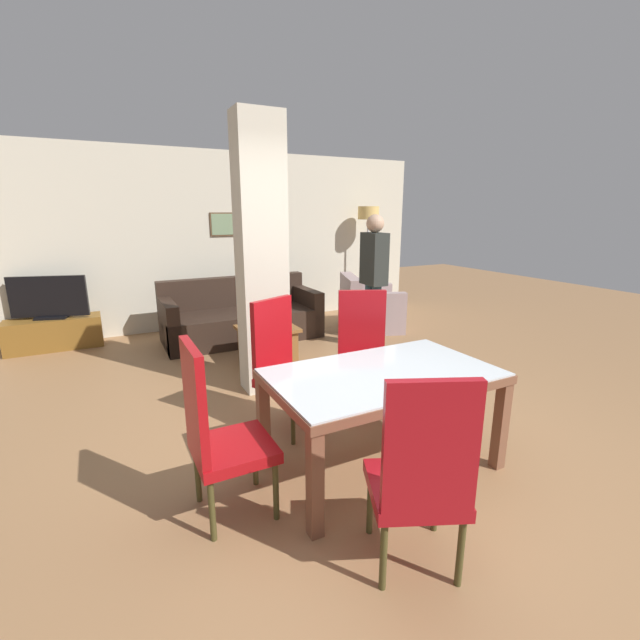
# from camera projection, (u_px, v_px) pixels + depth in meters

# --- Properties ---
(ground_plane) EXTENTS (18.00, 18.00, 0.00)m
(ground_plane) POSITION_uv_depth(u_px,v_px,m) (379.00, 464.00, 3.15)
(ground_plane) COLOR #946A44
(back_wall) EXTENTS (7.20, 0.09, 2.70)m
(back_wall) POSITION_uv_depth(u_px,v_px,m) (216.00, 241.00, 6.71)
(back_wall) COLOR beige
(back_wall) RESTS_ON ground_plane
(divider_pillar) EXTENTS (0.46, 0.31, 2.70)m
(divider_pillar) POSITION_uv_depth(u_px,v_px,m) (262.00, 259.00, 4.20)
(divider_pillar) COLOR beige
(divider_pillar) RESTS_ON ground_plane
(dining_table) EXTENTS (1.58, 0.94, 0.73)m
(dining_table) POSITION_uv_depth(u_px,v_px,m) (382.00, 391.00, 3.00)
(dining_table) COLOR brown
(dining_table) RESTS_ON ground_plane
(dining_chair_near_left) EXTENTS (0.61, 0.61, 1.10)m
(dining_chair_near_left) POSITION_uv_depth(u_px,v_px,m) (421.00, 474.00, 2.07)
(dining_chair_near_left) COLOR maroon
(dining_chair_near_left) RESTS_ON ground_plane
(dining_chair_far_left) EXTENTS (0.61, 0.61, 1.10)m
(dining_chair_far_left) POSITION_uv_depth(u_px,v_px,m) (282.00, 363.00, 3.59)
(dining_chair_far_left) COLOR #A10D13
(dining_chair_far_left) RESTS_ON ground_plane
(dining_chair_head_left) EXTENTS (0.46, 0.46, 1.10)m
(dining_chair_head_left) POSITION_uv_depth(u_px,v_px,m) (217.00, 430.00, 2.49)
(dining_chair_head_left) COLOR #A00D12
(dining_chair_head_left) RESTS_ON ground_plane
(dining_chair_far_right) EXTENTS (0.61, 0.61, 1.10)m
(dining_chair_far_right) POSITION_uv_depth(u_px,v_px,m) (363.00, 350.00, 3.92)
(dining_chair_far_right) COLOR #A41018
(dining_chair_far_right) RESTS_ON ground_plane
(sofa) EXTENTS (2.18, 0.95, 0.86)m
(sofa) POSITION_uv_depth(u_px,v_px,m) (241.00, 319.00, 6.19)
(sofa) COLOR black
(sofa) RESTS_ON ground_plane
(armchair) EXTENTS (1.13, 1.18, 0.83)m
(armchair) POSITION_uv_depth(u_px,v_px,m) (368.00, 310.00, 6.71)
(armchair) COLOR #A28A8C
(armchair) RESTS_ON ground_plane
(coffee_table) EXTENTS (0.68, 0.58, 0.44)m
(coffee_table) POSITION_uv_depth(u_px,v_px,m) (268.00, 344.00, 5.24)
(coffee_table) COLOR brown
(coffee_table) RESTS_ON ground_plane
(bottle) EXTENTS (0.07, 0.07, 0.25)m
(bottle) POSITION_uv_depth(u_px,v_px,m) (275.00, 316.00, 5.31)
(bottle) COLOR #B2B7BC
(bottle) RESTS_ON coffee_table
(tv_stand) EXTENTS (1.15, 0.40, 0.42)m
(tv_stand) POSITION_uv_depth(u_px,v_px,m) (54.00, 334.00, 5.73)
(tv_stand) COLOR brown
(tv_stand) RESTS_ON ground_plane
(tv_screen) EXTENTS (0.92, 0.31, 0.57)m
(tv_screen) POSITION_uv_depth(u_px,v_px,m) (49.00, 298.00, 5.61)
(tv_screen) COLOR black
(tv_screen) RESTS_ON tv_stand
(floor_lamp) EXTENTS (0.36, 0.36, 1.88)m
(floor_lamp) POSITION_uv_depth(u_px,v_px,m) (368.00, 223.00, 7.46)
(floor_lamp) COLOR #B7B7BC
(floor_lamp) RESTS_ON ground_plane
(standing_person) EXTENTS (0.24, 0.39, 1.76)m
(standing_person) POSITION_uv_depth(u_px,v_px,m) (374.00, 272.00, 5.64)
(standing_person) COLOR #2A4958
(standing_person) RESTS_ON ground_plane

